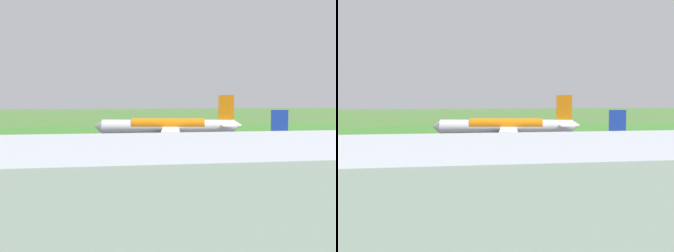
{
  "view_description": "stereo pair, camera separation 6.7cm",
  "coord_description": "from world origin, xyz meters",
  "views": [
    {
      "loc": [
        19.36,
        154.82,
        14.99
      ],
      "look_at": [
        -7.01,
        0.0,
        4.5
      ],
      "focal_mm": 46.23,
      "sensor_mm": 36.0,
      "label": 1
    },
    {
      "loc": [
        19.3,
        154.83,
        14.99
      ],
      "look_at": [
        -7.01,
        0.0,
        4.5
      ],
      "focal_mm": 46.23,
      "sensor_mm": 36.0,
      "label": 2
    }
  ],
  "objects": [
    {
      "name": "ground_plane",
      "position": [
        0.0,
        0.0,
        0.0
      ],
      "size": [
        800.0,
        800.0,
        0.0
      ],
      "primitive_type": "plane",
      "color": "#477233"
    },
    {
      "name": "runway_asphalt",
      "position": [
        0.0,
        0.0,
        0.03
      ],
      "size": [
        600.0,
        36.83,
        0.06
      ],
      "primitive_type": "cube",
      "color": "#2D3033",
      "rests_on": "ground"
    },
    {
      "name": "apron_concrete",
      "position": [
        0.0,
        50.72,
        0.03
      ],
      "size": [
        440.0,
        110.0,
        0.05
      ],
      "primitive_type": "cube",
      "color": "gray",
      "rests_on": "ground"
    },
    {
      "name": "grass_verge_foreground",
      "position": [
        0.0,
        -34.97,
        0.02
      ],
      "size": [
        600.0,
        80.0,
        0.04
      ],
      "primitive_type": "cube",
      "color": "#3C782B",
      "rests_on": "ground"
    },
    {
      "name": "airliner_main",
      "position": [
        -7.38,
        0.07,
        4.35
      ],
      "size": [
        53.92,
        44.36,
        15.88
      ],
      "color": "white",
      "rests_on": "ground"
    },
    {
      "name": "airliner_parked_mid",
      "position": [
        38.66,
        49.83,
        3.3
      ],
      "size": [
        41.38,
        33.84,
        12.08
      ],
      "color": "white",
      "rests_on": "ground"
    },
    {
      "name": "terminal_building",
      "position": [
        12.73,
        120.73,
        6.01
      ],
      "size": [
        106.0,
        21.63,
        32.87
      ],
      "color": "#B2B7C1",
      "rests_on": "ground"
    },
    {
      "name": "no_stopping_sign",
      "position": [
        15.44,
        -35.65,
        1.7
      ],
      "size": [
        0.6,
        0.1,
        2.88
      ],
      "color": "slate",
      "rests_on": "ground"
    },
    {
      "name": "traffic_cone_orange",
      "position": [
        20.66,
        -35.81,
        0.28
      ],
      "size": [
        0.4,
        0.4,
        0.55
      ],
      "primitive_type": "cone",
      "color": "orange",
      "rests_on": "ground"
    }
  ]
}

